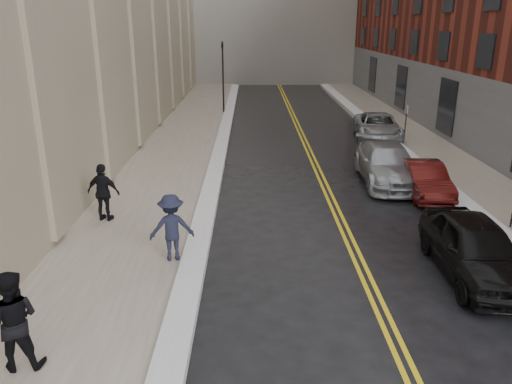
{
  "coord_description": "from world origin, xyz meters",
  "views": [
    {
      "loc": [
        -0.59,
        -6.98,
        6.51
      ],
      "look_at": [
        -0.44,
        7.38,
        1.6
      ],
      "focal_mm": 35.0,
      "sensor_mm": 36.0,
      "label": 1
    }
  ],
  "objects_px": {
    "car_black": "(475,248)",
    "pedestrian_b": "(172,227)",
    "car_silver_far": "(378,127)",
    "pedestrian_a": "(13,321)",
    "pedestrian_c": "(104,192)",
    "car_silver_near": "(387,164)",
    "car_maroon": "(425,179)"
  },
  "relations": [
    {
      "from": "car_black",
      "to": "pedestrian_b",
      "type": "xyz_separation_m",
      "value": [
        -8.18,
        0.77,
        0.31
      ]
    },
    {
      "from": "car_silver_far",
      "to": "pedestrian_a",
      "type": "relative_size",
      "value": 2.61
    },
    {
      "from": "pedestrian_b",
      "to": "pedestrian_c",
      "type": "bearing_deg",
      "value": -58.87
    },
    {
      "from": "pedestrian_b",
      "to": "car_silver_far",
      "type": "bearing_deg",
      "value": -132.62
    },
    {
      "from": "car_black",
      "to": "car_silver_far",
      "type": "height_order",
      "value": "car_black"
    },
    {
      "from": "car_silver_near",
      "to": "pedestrian_a",
      "type": "bearing_deg",
      "value": -127.75
    },
    {
      "from": "car_black",
      "to": "pedestrian_b",
      "type": "height_order",
      "value": "pedestrian_b"
    },
    {
      "from": "car_black",
      "to": "car_maroon",
      "type": "relative_size",
      "value": 1.19
    },
    {
      "from": "car_silver_far",
      "to": "pedestrian_a",
      "type": "bearing_deg",
      "value": -114.04
    },
    {
      "from": "car_maroon",
      "to": "car_black",
      "type": "bearing_deg",
      "value": -94.89
    },
    {
      "from": "pedestrian_a",
      "to": "pedestrian_c",
      "type": "distance_m",
      "value": 7.58
    },
    {
      "from": "pedestrian_a",
      "to": "pedestrian_c",
      "type": "relative_size",
      "value": 1.04
    },
    {
      "from": "car_silver_near",
      "to": "pedestrian_b",
      "type": "bearing_deg",
      "value": -134.1
    },
    {
      "from": "car_maroon",
      "to": "car_silver_near",
      "type": "xyz_separation_m",
      "value": [
        -1.04,
        1.76,
        0.15
      ]
    },
    {
      "from": "car_black",
      "to": "pedestrian_a",
      "type": "relative_size",
      "value": 2.32
    },
    {
      "from": "car_black",
      "to": "car_silver_near",
      "type": "bearing_deg",
      "value": 92.32
    },
    {
      "from": "car_silver_far",
      "to": "car_black",
      "type": "bearing_deg",
      "value": -88.72
    },
    {
      "from": "car_silver_far",
      "to": "pedestrian_b",
      "type": "height_order",
      "value": "pedestrian_b"
    },
    {
      "from": "car_silver_far",
      "to": "pedestrian_a",
      "type": "height_order",
      "value": "pedestrian_a"
    },
    {
      "from": "car_maroon",
      "to": "car_silver_near",
      "type": "relative_size",
      "value": 0.72
    },
    {
      "from": "car_silver_near",
      "to": "pedestrian_b",
      "type": "xyz_separation_m",
      "value": [
        -8.0,
        -7.59,
        0.31
      ]
    },
    {
      "from": "car_silver_near",
      "to": "car_maroon",
      "type": "bearing_deg",
      "value": -56.87
    },
    {
      "from": "car_silver_near",
      "to": "car_silver_far",
      "type": "bearing_deg",
      "value": 81.41
    },
    {
      "from": "car_maroon",
      "to": "car_silver_near",
      "type": "bearing_deg",
      "value": 123.3
    },
    {
      "from": "car_black",
      "to": "car_silver_near",
      "type": "relative_size",
      "value": 0.86
    },
    {
      "from": "car_silver_near",
      "to": "pedestrian_a",
      "type": "xyz_separation_m",
      "value": [
        -10.3,
        -12.21,
        0.37
      ]
    },
    {
      "from": "car_maroon",
      "to": "pedestrian_b",
      "type": "distance_m",
      "value": 10.77
    },
    {
      "from": "car_silver_far",
      "to": "pedestrian_b",
      "type": "relative_size",
      "value": 2.76
    },
    {
      "from": "car_silver_far",
      "to": "car_maroon",
      "type": "bearing_deg",
      "value": -87.01
    },
    {
      "from": "car_silver_near",
      "to": "car_silver_far",
      "type": "xyz_separation_m",
      "value": [
        1.6,
        8.22,
        -0.06
      ]
    },
    {
      "from": "pedestrian_c",
      "to": "pedestrian_a",
      "type": "bearing_deg",
      "value": 106.17
    },
    {
      "from": "pedestrian_b",
      "to": "pedestrian_c",
      "type": "xyz_separation_m",
      "value": [
        -2.7,
        2.95,
        0.02
      ]
    }
  ]
}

